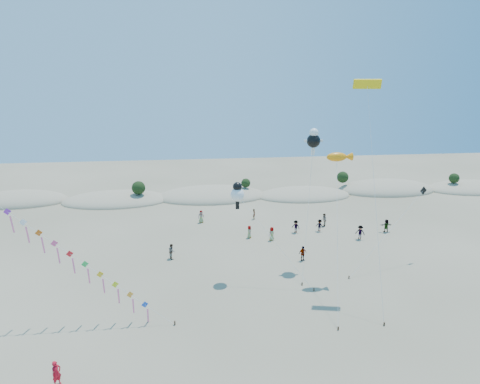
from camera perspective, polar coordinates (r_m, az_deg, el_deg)
name	(u,v)px	position (r m, az deg, el deg)	size (l,w,h in m)	color
dune_ridge	(218,196)	(69.46, -3.19, -0.59)	(145.30, 11.49, 5.57)	gray
fish_kite	(340,157)	(40.20, 13.97, 4.80)	(4.23, 10.40, 12.76)	#3F2D1E
cartoon_kite_low	(238,193)	(39.39, -0.36, -0.17)	(7.61, 5.06, 9.90)	#3F2D1E
cartoon_kite_high	(314,140)	(42.77, 10.42, 7.34)	(3.32, 6.66, 14.71)	#3F2D1E
parafoil_kite	(367,87)	(38.73, 17.67, 14.01)	(2.51, 8.88, 19.61)	#3F2D1E
dark_kite	(404,213)	(46.76, 22.29, -2.83)	(10.25, 4.69, 8.25)	#3F2D1E
flyer_foreground	(57,373)	(31.38, -24.64, -22.39)	(0.65, 0.43, 1.79)	red
beachgoers	(299,229)	(52.59, 8.35, -5.29)	(29.17, 14.99, 1.82)	slate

